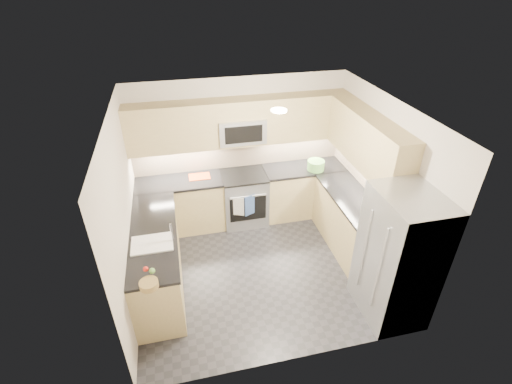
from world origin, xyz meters
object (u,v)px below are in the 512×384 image
object	(u,v)px
gas_range	(244,198)
utensil_bowl	(316,165)
cutting_board	(199,177)
fruit_basket	(149,284)
microwave	(241,130)
refrigerator	(398,258)

from	to	relation	value
gas_range	utensil_bowl	distance (m)	1.38
gas_range	cutting_board	world-z (taller)	cutting_board
gas_range	fruit_basket	bearing A→B (deg)	-123.93
microwave	refrigerator	world-z (taller)	microwave
microwave	refrigerator	xyz separation A→B (m)	(1.45, -2.55, -0.80)
utensil_bowl	cutting_board	bearing A→B (deg)	174.35
gas_range	refrigerator	world-z (taller)	refrigerator
microwave	fruit_basket	distance (m)	2.93
gas_range	utensil_bowl	bearing A→B (deg)	-4.99
utensil_bowl	cutting_board	size ratio (longest dim) A/B	0.84
gas_range	utensil_bowl	world-z (taller)	utensil_bowl
gas_range	refrigerator	xyz separation A→B (m)	(1.45, -2.43, 0.45)
gas_range	fruit_basket	size ratio (longest dim) A/B	4.35
refrigerator	fruit_basket	bearing A→B (deg)	177.01
microwave	utensil_bowl	xyz separation A→B (m)	(1.25, -0.23, -0.68)
microwave	cutting_board	distance (m)	1.06
refrigerator	utensil_bowl	xyz separation A→B (m)	(-0.20, 2.32, 0.12)
refrigerator	microwave	bearing A→B (deg)	119.62
refrigerator	utensil_bowl	world-z (taller)	refrigerator
refrigerator	fruit_basket	distance (m)	2.98
utensil_bowl	fruit_basket	xyz separation A→B (m)	(-2.78, -2.16, -0.05)
fruit_basket	utensil_bowl	bearing A→B (deg)	37.89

